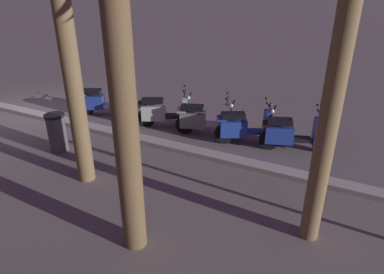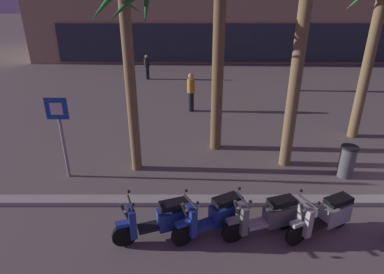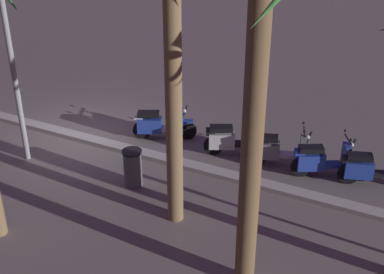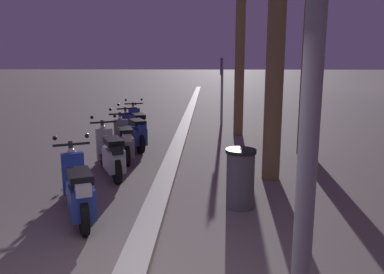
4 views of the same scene
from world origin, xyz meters
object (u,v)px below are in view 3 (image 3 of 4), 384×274
(scooter_grey_far_back, at_px, (277,150))
(scooter_silver_gap_after_mid, at_px, (232,139))
(litter_bin, at_px, (133,167))
(scooter_blue_mid_rear, at_px, (159,124))
(street_lamp, at_px, (2,1))
(palm_tree_mid_walkway, at_px, (258,34))
(scooter_blue_mid_centre, at_px, (322,160))
(scooter_blue_mid_front, at_px, (371,169))

(scooter_grey_far_back, distance_m, scooter_silver_gap_after_mid, 1.26)
(scooter_grey_far_back, height_order, litter_bin, scooter_grey_far_back)
(scooter_blue_mid_rear, distance_m, street_lamp, 5.21)
(scooter_grey_far_back, distance_m, palm_tree_mid_walkway, 6.22)
(scooter_grey_far_back, distance_m, scooter_blue_mid_rear, 3.45)
(scooter_blue_mid_centre, distance_m, litter_bin, 4.67)
(scooter_grey_far_back, relative_size, litter_bin, 1.87)
(palm_tree_mid_walkway, distance_m, street_lamp, 7.10)
(street_lamp, bearing_deg, palm_tree_mid_walkway, 165.88)
(scooter_blue_mid_rear, height_order, street_lamp, street_lamp)
(scooter_blue_mid_centre, height_order, scooter_blue_mid_rear, same)
(scooter_blue_mid_front, distance_m, scooter_blue_mid_rear, 5.77)
(scooter_blue_mid_front, distance_m, palm_tree_mid_walkway, 6.42)
(palm_tree_mid_walkway, bearing_deg, street_lamp, -14.12)
(scooter_blue_mid_centre, bearing_deg, scooter_blue_mid_front, -174.00)
(scooter_blue_mid_centre, relative_size, litter_bin, 1.70)
(palm_tree_mid_walkway, bearing_deg, scooter_silver_gap_after_mid, -64.55)
(scooter_blue_mid_centre, relative_size, scooter_blue_mid_rear, 0.96)
(scooter_blue_mid_front, height_order, scooter_silver_gap_after_mid, same)
(scooter_blue_mid_rear, height_order, palm_tree_mid_walkway, palm_tree_mid_walkway)
(scooter_silver_gap_after_mid, xyz_separation_m, scooter_blue_mid_rear, (2.19, 0.08, -0.00))
(scooter_blue_mid_front, xyz_separation_m, scooter_blue_mid_rear, (5.76, 0.19, -0.00))
(scooter_silver_gap_after_mid, bearing_deg, palm_tree_mid_walkway, 115.45)
(scooter_blue_mid_front, height_order, scooter_blue_mid_rear, same)
(litter_bin, bearing_deg, scooter_blue_mid_front, -153.40)
(scooter_blue_mid_centre, xyz_separation_m, scooter_grey_far_back, (1.15, -0.02, -0.00))
(scooter_blue_mid_centre, xyz_separation_m, palm_tree_mid_walkway, (0.33, 4.35, 4.35))
(scooter_blue_mid_front, xyz_separation_m, palm_tree_mid_walkway, (1.50, 4.48, 4.36))
(scooter_blue_mid_front, height_order, scooter_grey_far_back, same)
(scooter_grey_far_back, bearing_deg, palm_tree_mid_walkway, 100.65)
(scooter_blue_mid_rear, xyz_separation_m, litter_bin, (-0.62, 2.39, 0.04))
(scooter_blue_mid_front, xyz_separation_m, scooter_grey_far_back, (2.32, 0.11, 0.00))
(litter_bin, bearing_deg, scooter_grey_far_back, -138.83)
(litter_bin, relative_size, street_lamp, 0.14)
(scooter_silver_gap_after_mid, xyz_separation_m, street_lamp, (4.78, 2.64, 3.72))
(scooter_silver_gap_after_mid, bearing_deg, scooter_blue_mid_centre, 179.70)
(litter_bin, bearing_deg, palm_tree_mid_walkway, 152.43)
(scooter_blue_mid_front, distance_m, scooter_silver_gap_after_mid, 3.58)
(scooter_silver_gap_after_mid, bearing_deg, litter_bin, 57.57)
(palm_tree_mid_walkway, xyz_separation_m, litter_bin, (3.64, -1.90, -4.32))
(scooter_blue_mid_front, bearing_deg, scooter_blue_mid_rear, 1.87)
(scooter_silver_gap_after_mid, relative_size, street_lamp, 0.24)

